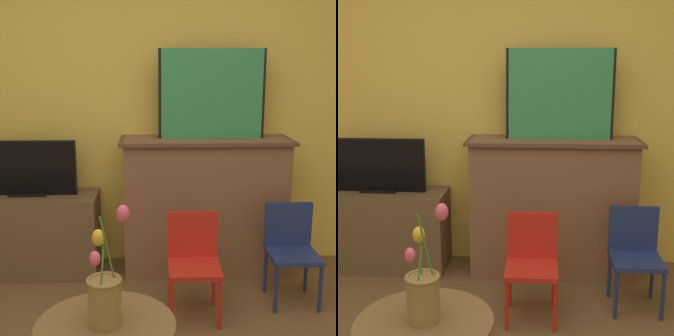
% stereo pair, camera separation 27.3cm
% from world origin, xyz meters
% --- Properties ---
extents(wall_back, '(8.00, 0.06, 2.70)m').
position_xyz_m(wall_back, '(0.00, 2.13, 1.35)').
color(wall_back, '#EAC651').
rests_on(wall_back, ground).
extents(fireplace_mantel, '(1.23, 0.44, 1.01)m').
position_xyz_m(fireplace_mantel, '(0.44, 1.90, 0.52)').
color(fireplace_mantel, brown).
rests_on(fireplace_mantel, ground).
extents(painting, '(0.76, 0.03, 0.63)m').
position_xyz_m(painting, '(0.48, 1.90, 1.32)').
color(painting, black).
rests_on(painting, fireplace_mantel).
extents(tv_stand, '(0.99, 0.41, 0.60)m').
position_xyz_m(tv_stand, '(-0.85, 1.88, 0.30)').
color(tv_stand, brown).
rests_on(tv_stand, ground).
extents(tv_monitor, '(0.70, 0.12, 0.40)m').
position_xyz_m(tv_monitor, '(-0.85, 1.88, 0.79)').
color(tv_monitor, black).
rests_on(tv_monitor, tv_stand).
extents(chair_red, '(0.31, 0.31, 0.64)m').
position_xyz_m(chair_red, '(0.31, 1.24, 0.37)').
color(chair_red, red).
rests_on(chair_red, ground).
extents(chair_blue, '(0.31, 0.31, 0.64)m').
position_xyz_m(chair_blue, '(0.96, 1.41, 0.37)').
color(chair_blue, navy).
rests_on(chair_blue, ground).
extents(vase_tulips, '(0.18, 0.21, 0.52)m').
position_xyz_m(vase_tulips, '(-0.14, 0.38, 0.59)').
color(vase_tulips, olive).
rests_on(vase_tulips, side_table).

